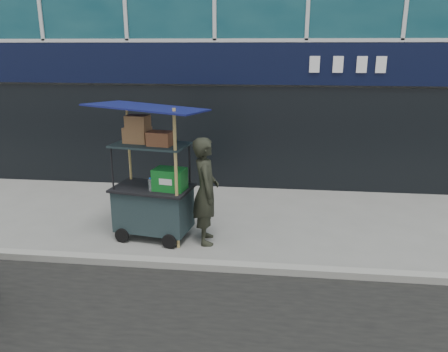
# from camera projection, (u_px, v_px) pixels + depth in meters

# --- Properties ---
(ground) EXTENTS (80.00, 80.00, 0.00)m
(ground) POSITION_uv_depth(u_px,v_px,m) (183.00, 261.00, 6.93)
(ground) COLOR slate
(ground) RESTS_ON ground
(curb) EXTENTS (80.00, 0.18, 0.12)m
(curb) POSITION_uv_depth(u_px,v_px,m) (180.00, 264.00, 6.72)
(curb) COLOR gray
(curb) RESTS_ON ground
(vendor_cart) EXTENTS (1.96, 1.53, 2.41)m
(vendor_cart) POSITION_uv_depth(u_px,v_px,m) (154.00, 192.00, 7.59)
(vendor_cart) COLOR black
(vendor_cart) RESTS_ON ground
(vendor_man) EXTENTS (0.58, 0.75, 1.85)m
(vendor_man) POSITION_uv_depth(u_px,v_px,m) (206.00, 191.00, 7.39)
(vendor_man) COLOR black
(vendor_man) RESTS_ON ground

